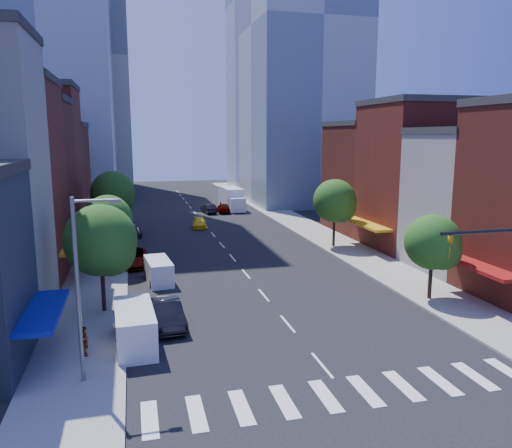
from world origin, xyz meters
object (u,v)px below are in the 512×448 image
at_px(parked_car_front, 164,310).
at_px(pedestrian_far, 117,326).
at_px(parked_car_rear, 133,231).
at_px(box_truck, 232,199).
at_px(pedestrian_near, 85,341).
at_px(parked_car_second, 167,314).
at_px(parked_car_third, 133,258).
at_px(traffic_car_oncoming, 209,209).
at_px(traffic_car_far, 224,208).
at_px(cargo_van_far, 159,271).
at_px(taxi, 199,223).
at_px(cargo_van_near, 135,328).

bearing_deg(parked_car_front, pedestrian_far, -129.15).
distance_m(parked_car_rear, box_truck, 24.34).
xyz_separation_m(box_truck, pedestrian_near, (-18.39, -52.05, -0.70)).
bearing_deg(pedestrian_far, parked_car_second, 141.05).
height_order(parked_car_second, pedestrian_near, pedestrian_near).
relative_size(parked_car_third, traffic_car_oncoming, 1.24).
bearing_deg(traffic_car_far, box_truck, -115.42).
relative_size(parked_car_second, pedestrian_near, 3.05).
height_order(parked_car_second, cargo_van_far, cargo_van_far).
relative_size(taxi, box_truck, 0.50).
xyz_separation_m(traffic_car_oncoming, pedestrian_near, (-14.15, -48.97, 0.24)).
distance_m(traffic_car_oncoming, pedestrian_far, 48.96).
height_order(parked_car_third, pedestrian_far, pedestrian_far).
bearing_deg(cargo_van_far, parked_car_front, -96.57).
height_order(parked_car_second, cargo_van_near, cargo_van_near).
relative_size(parked_car_second, traffic_car_oncoming, 1.13).
distance_m(parked_car_rear, pedestrian_far, 31.91).
bearing_deg(box_truck, parked_car_third, -118.16).
xyz_separation_m(taxi, traffic_car_oncoming, (3.02, 11.86, 0.09)).
height_order(parked_car_third, parked_car_rear, parked_car_third).
height_order(traffic_car_oncoming, box_truck, box_truck).
bearing_deg(parked_car_front, pedestrian_near, -129.55).
bearing_deg(parked_car_rear, parked_car_second, -92.23).
relative_size(parked_car_third, parked_car_rear, 1.21).
xyz_separation_m(traffic_car_far, pedestrian_far, (-14.84, -47.20, 0.29)).
height_order(box_truck, pedestrian_near, box_truck).
distance_m(parked_car_second, cargo_van_far, 9.77).
bearing_deg(parked_car_rear, pedestrian_far, -97.84).
distance_m(parked_car_second, cargo_van_near, 3.37).
height_order(cargo_van_far, pedestrian_near, cargo_van_far).
xyz_separation_m(parked_car_third, cargo_van_far, (2.01, -6.07, 0.19)).
bearing_deg(cargo_van_far, pedestrian_far, -110.26).
xyz_separation_m(pedestrian_near, pedestrian_far, (1.63, 1.63, 0.07)).
relative_size(parked_car_rear, cargo_van_far, 0.97).
distance_m(cargo_van_near, box_truck, 53.58).
distance_m(parked_car_second, parked_car_rear, 30.06).
xyz_separation_m(parked_car_front, traffic_car_far, (11.95, 44.18, 0.05)).
height_order(parked_car_front, parked_car_rear, parked_car_front).
bearing_deg(parked_car_third, parked_car_rear, 89.49).
bearing_deg(pedestrian_far, parked_car_rear, -163.10).
relative_size(box_truck, pedestrian_far, 4.94).
xyz_separation_m(cargo_van_near, cargo_van_far, (2.00, 12.47, -0.16)).
bearing_deg(traffic_car_oncoming, traffic_car_far, 168.93).
xyz_separation_m(cargo_van_near, taxi, (8.49, 36.27, -0.48)).
relative_size(cargo_van_far, taxi, 1.06).
xyz_separation_m(parked_car_second, cargo_van_far, (0.01, 9.77, 0.13)).
bearing_deg(parked_car_front, cargo_van_near, -111.65).
xyz_separation_m(cargo_van_near, box_truck, (15.76, 51.21, 0.55)).
relative_size(cargo_van_near, traffic_car_oncoming, 1.22).
distance_m(cargo_van_far, traffic_car_oncoming, 36.91).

